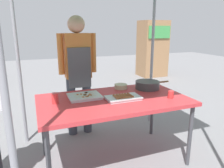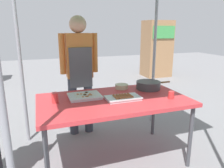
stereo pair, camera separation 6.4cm
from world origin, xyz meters
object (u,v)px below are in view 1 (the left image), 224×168
(tray_grilled_sausages, at_px, (123,98))
(condiment_bowl, at_px, (121,86))
(drink_cup_by_wok, at_px, (55,98))
(vendor_woman, at_px, (78,67))
(cooking_wok, at_px, (147,85))
(stall_table, at_px, (114,103))
(neighbor_stall_right, at_px, (152,49))
(drink_cup_near_edge, at_px, (171,94))
(tray_meat_skewers, at_px, (85,96))

(tray_grilled_sausages, height_order, condiment_bowl, condiment_bowl)
(drink_cup_by_wok, height_order, vendor_woman, vendor_woman)
(tray_grilled_sausages, bearing_deg, cooking_wok, 31.34)
(vendor_woman, bearing_deg, stall_table, 105.04)
(stall_table, relative_size, neighbor_stall_right, 0.93)
(tray_grilled_sausages, relative_size, drink_cup_by_wok, 3.47)
(cooking_wok, relative_size, condiment_bowl, 2.86)
(drink_cup_by_wok, bearing_deg, stall_table, -6.77)
(stall_table, relative_size, drink_cup_near_edge, 19.70)
(drink_cup_near_edge, relative_size, drink_cup_by_wok, 0.76)
(drink_cup_near_edge, xyz_separation_m, drink_cup_by_wok, (-1.20, 0.28, 0.01))
(drink_cup_near_edge, height_order, drink_cup_by_wok, drink_cup_by_wok)
(stall_table, distance_m, drink_cup_by_wok, 0.62)
(drink_cup_by_wok, distance_m, neighbor_stall_right, 5.08)
(condiment_bowl, bearing_deg, stall_table, -124.39)
(stall_table, bearing_deg, drink_cup_near_edge, -19.31)
(drink_cup_by_wok, bearing_deg, condiment_bowl, 17.26)
(tray_grilled_sausages, bearing_deg, drink_cup_by_wok, 168.70)
(cooking_wok, distance_m, vendor_woman, 0.97)
(neighbor_stall_right, bearing_deg, cooking_wok, -122.19)
(tray_grilled_sausages, bearing_deg, drink_cup_near_edge, -15.52)
(tray_grilled_sausages, height_order, drink_cup_near_edge, drink_cup_near_edge)
(tray_grilled_sausages, height_order, vendor_woman, vendor_woman)
(condiment_bowl, relative_size, drink_cup_near_edge, 1.98)
(cooking_wok, xyz_separation_m, drink_cup_near_edge, (0.05, -0.42, -0.01))
(tray_meat_skewers, relative_size, drink_cup_near_edge, 4.31)
(drink_cup_near_edge, bearing_deg, stall_table, 160.69)
(tray_grilled_sausages, bearing_deg, tray_meat_skewers, 151.89)
(stall_table, distance_m, vendor_woman, 0.87)
(condiment_bowl, distance_m, drink_cup_by_wok, 0.88)
(cooking_wok, distance_m, condiment_bowl, 0.34)
(tray_meat_skewers, xyz_separation_m, drink_cup_near_edge, (0.88, -0.34, 0.02))
(vendor_woman, relative_size, neighbor_stall_right, 0.96)
(drink_cup_near_edge, bearing_deg, cooking_wok, 96.56)
(drink_cup_by_wok, relative_size, neighbor_stall_right, 0.06)
(cooking_wok, xyz_separation_m, neighbor_stall_right, (2.27, 3.61, 0.06))
(condiment_bowl, height_order, drink_cup_near_edge, drink_cup_near_edge)
(tray_meat_skewers, relative_size, condiment_bowl, 2.18)
(cooking_wok, bearing_deg, drink_cup_by_wok, -173.10)
(drink_cup_near_edge, bearing_deg, tray_meat_skewers, 158.84)
(tray_meat_skewers, bearing_deg, condiment_bowl, 21.02)
(tray_grilled_sausages, relative_size, condiment_bowl, 2.29)
(condiment_bowl, relative_size, drink_cup_by_wok, 1.51)
(condiment_bowl, xyz_separation_m, neighbor_stall_right, (2.59, 3.49, 0.09))
(drink_cup_by_wok, relative_size, vendor_woman, 0.06)
(condiment_bowl, xyz_separation_m, drink_cup_by_wok, (-0.84, -0.26, 0.03))
(tray_grilled_sausages, xyz_separation_m, drink_cup_near_edge, (0.50, -0.14, 0.02))
(tray_meat_skewers, distance_m, vendor_woman, 0.70)
(tray_grilled_sausages, bearing_deg, condiment_bowl, 70.25)
(drink_cup_by_wok, height_order, neighbor_stall_right, neighbor_stall_right)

